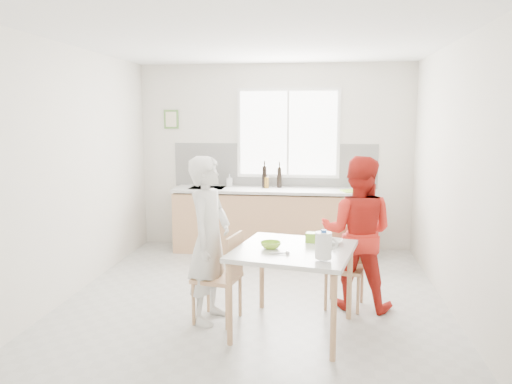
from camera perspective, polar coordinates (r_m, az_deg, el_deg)
ground at (r=5.47m, az=-0.12°, el=-12.20°), size 4.50×4.50×0.00m
room_shell at (r=5.12m, az=-0.12°, el=5.25°), size 4.50×4.50×4.50m
window at (r=7.32m, az=3.69°, el=6.71°), size 1.50×0.06×1.30m
backsplash at (r=7.38m, az=2.11°, el=3.04°), size 3.00×0.02×0.65m
picture_frame at (r=7.63m, az=-9.66°, el=8.19°), size 0.22×0.03×0.28m
kitchen_counter at (r=7.22m, az=1.83°, el=-3.57°), size 2.84×0.64×1.37m
dining_table at (r=4.52m, az=4.33°, el=-7.45°), size 1.19×1.19×0.78m
chair_left at (r=4.79m, az=-3.76°, el=-9.29°), size 0.47×0.47×0.86m
chair_far at (r=5.29m, az=10.22°, el=-7.96°), size 0.44×0.44×0.81m
person_white at (r=4.76m, az=-5.36°, el=-5.44°), size 0.49×0.64×1.59m
person_red at (r=5.17m, az=11.49°, el=-4.59°), size 0.86×0.73×1.56m
bowl_green at (r=4.50m, az=1.70°, el=-6.07°), size 0.21×0.21×0.06m
bowl_white at (r=4.67m, az=8.70°, el=-5.67°), size 0.23×0.23×0.05m
milk_jug at (r=4.13m, az=7.76°, el=-6.03°), size 0.19×0.14×0.24m
green_box at (r=4.73m, az=6.37°, el=-5.18°), size 0.12×0.12×0.09m
spoon at (r=4.31m, az=2.57°, el=-6.99°), size 0.16×0.04×0.01m
cutting_board at (r=7.01m, az=11.20°, el=0.12°), size 0.41×0.35×0.01m
wine_bottle_a at (r=7.21m, az=0.97°, el=1.75°), size 0.07×0.07×0.32m
wine_bottle_b at (r=7.24m, az=2.69°, el=1.69°), size 0.07×0.07×0.30m
jar_amber at (r=7.19m, az=1.22°, el=1.09°), size 0.06×0.06×0.16m
soap_bottle at (r=7.36m, az=-3.06°, el=1.35°), size 0.09×0.09×0.18m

